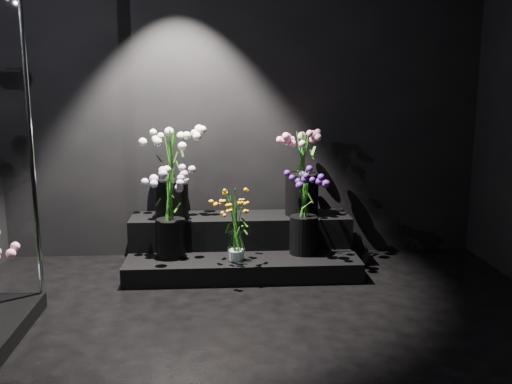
{
  "coord_description": "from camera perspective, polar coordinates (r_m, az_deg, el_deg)",
  "views": [
    {
      "loc": [
        -0.21,
        -2.79,
        1.48
      ],
      "look_at": [
        0.06,
        1.2,
        0.7
      ],
      "focal_mm": 40.0,
      "sensor_mm": 36.0,
      "label": 1
    }
  ],
  "objects": [
    {
      "name": "floor",
      "position": [
        3.16,
        0.46,
        -16.83
      ],
      "size": [
        4.0,
        4.0,
        0.0
      ],
      "primitive_type": "plane",
      "color": "black",
      "rests_on": "ground"
    },
    {
      "name": "wall_back",
      "position": [
        4.79,
        -1.31,
        10.11
      ],
      "size": [
        4.0,
        0.0,
        4.0
      ],
      "primitive_type": "plane",
      "rotation": [
        1.57,
        0.0,
        0.0
      ],
      "color": "black",
      "rests_on": "floor"
    },
    {
      "name": "wall_front",
      "position": [
        0.82,
        11.07,
        5.2
      ],
      "size": [
        4.0,
        0.0,
        4.0
      ],
      "primitive_type": "plane",
      "rotation": [
        -1.57,
        0.0,
        0.0
      ],
      "color": "black",
      "rests_on": "floor"
    },
    {
      "name": "display_riser",
      "position": [
        4.63,
        -1.48,
        -5.45
      ],
      "size": [
        1.78,
        0.79,
        0.4
      ],
      "color": "black",
      "rests_on": "floor"
    },
    {
      "name": "bouquet_orange_bells",
      "position": [
        4.26,
        -2.01,
        -3.26
      ],
      "size": [
        0.3,
        0.3,
        0.53
      ],
      "rotation": [
        0.0,
        0.0,
        0.1
      ],
      "color": "white",
      "rests_on": "display_riser"
    },
    {
      "name": "bouquet_lilac",
      "position": [
        4.36,
        -8.62,
        -1.41
      ],
      "size": [
        0.4,
        0.4,
        0.68
      ],
      "rotation": [
        0.0,
        0.0,
        -0.11
      ],
      "color": "black",
      "rests_on": "display_riser"
    },
    {
      "name": "bouquet_purple",
      "position": [
        4.42,
        4.83,
        -1.32
      ],
      "size": [
        0.44,
        0.44,
        0.67
      ],
      "rotation": [
        0.0,
        0.0,
        0.4
      ],
      "color": "black",
      "rests_on": "display_riser"
    },
    {
      "name": "bouquet_cream_roses",
      "position": [
        4.57,
        -8.52,
        2.48
      ],
      "size": [
        0.52,
        0.52,
        0.72
      ],
      "rotation": [
        0.0,
        0.0,
        -0.36
      ],
      "color": "black",
      "rests_on": "display_riser"
    },
    {
      "name": "bouquet_pink_roses",
      "position": [
        4.65,
        4.64,
        2.32
      ],
      "size": [
        0.42,
        0.42,
        0.68
      ],
      "rotation": [
        0.0,
        0.0,
        0.2
      ],
      "color": "black",
      "rests_on": "display_riser"
    }
  ]
}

